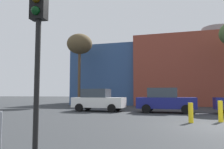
{
  "coord_description": "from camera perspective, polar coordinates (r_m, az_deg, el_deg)",
  "views": [
    {
      "loc": [
        -2.12,
        -11.1,
        1.43
      ],
      "look_at": [
        -7.8,
        8.08,
        3.12
      ],
      "focal_mm": 36.86,
      "sensor_mm": 36.0,
      "label": 1
    }
  ],
  "objects": [
    {
      "name": "parked_car_0",
      "position": [
        19.2,
        -3.43,
        -6.35
      ],
      "size": [
        4.24,
        2.08,
        1.84
      ],
      "color": "white",
      "rests_on": "ground_plane"
    },
    {
      "name": "bollard_yellow_1",
      "position": [
        13.1,
        25.33,
        -8.25
      ],
      "size": [
        0.24,
        0.24,
        1.08
      ],
      "primitive_type": "cylinder",
      "color": "yellow",
      "rests_on": "ground_plane"
    },
    {
      "name": "parked_car_1",
      "position": [
        18.09,
        13.09,
        -6.26
      ],
      "size": [
        4.35,
        2.13,
        1.88
      ],
      "color": "navy",
      "rests_on": "ground_plane"
    },
    {
      "name": "traffic_light_near_left",
      "position": [
        5.6,
        -17.91,
        11.21
      ],
      "size": [
        0.38,
        0.37,
        4.02
      ],
      "rotation": [
        0.0,
        0.0,
        -1.49
      ],
      "color": "black",
      "rests_on": "ground_plane"
    },
    {
      "name": "building_backdrop",
      "position": [
        34.55,
        24.9,
        0.21
      ],
      "size": [
        38.5,
        13.82,
        10.54
      ],
      "color": "brown",
      "rests_on": "ground_plane"
    },
    {
      "name": "bare_tree_0",
      "position": [
        28.05,
        -8.05,
        7.26
      ],
      "size": [
        3.03,
        3.03,
        8.62
      ],
      "color": "brown",
      "rests_on": "ground_plane"
    },
    {
      "name": "bollard_yellow_2",
      "position": [
        12.2,
        18.96,
        -8.97
      ],
      "size": [
        0.24,
        0.24,
        0.99
      ],
      "primitive_type": "cylinder",
      "color": "yellow",
      "rests_on": "ground_plane"
    }
  ]
}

